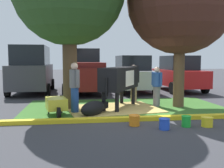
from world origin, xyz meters
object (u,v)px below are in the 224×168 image
Objects in this scene: bucket_orange at (134,120)px; shade_tree_right at (181,1)px; person_handler at (157,86)px; wheelbarrow at (56,104)px; bucket_green at (186,121)px; sedan_red at (179,74)px; sedan_silver at (132,74)px; bucket_blue at (164,124)px; person_visitor_far at (134,82)px; bucket_yellow at (207,122)px; calf_lying at (94,108)px; cow_holstein at (121,78)px; person_visitor_near at (75,86)px; pickup_truck_maroon at (83,72)px; suv_dark_grey at (32,69)px.

shade_tree_right is at bearing 48.50° from bucket_orange.
person_handler is 3.89m from wheelbarrow.
bucket_green reaches higher than bucket_orange.
bucket_orange is at bearing -35.19° from wheelbarrow.
person_handler is 0.34× the size of sedan_red.
bucket_blue is at bearing -96.20° from sedan_silver.
person_handler is 4.85× the size of bucket_orange.
person_visitor_far is 4.85× the size of bucket_yellow.
calf_lying is 0.74× the size of wheelbarrow.
cow_holstein is 1.68× the size of person_visitor_near.
shade_tree_right is 19.68× the size of bucket_green.
shade_tree_right is 20.27× the size of bucket_blue.
cow_holstein is at bearing -76.36° from pickup_truck_maroon.
bucket_blue is (-0.15, -4.41, -0.69)m from person_visitor_far.
pickup_truck_maroon reaches higher than bucket_orange.
sedan_red is at bearing 46.93° from person_visitor_far.
bucket_green is at bearing 15.15° from bucket_blue.
person_visitor_near is at bearing 130.44° from bucket_orange.
shade_tree_right is 3.92× the size of person_handler.
sedan_red reaches higher than person_visitor_far.
person_visitor_far reaches higher than calf_lying.
sedan_silver is at bearing 98.10° from shade_tree_right.
cow_holstein reaches higher than person_handler.
bucket_blue is at bearing -117.49° from shade_tree_right.
bucket_green is at bearing -56.68° from suv_dark_grey.
person_handler is at bearing 15.03° from person_visitor_near.
shade_tree_right is at bearing 9.78° from person_visitor_near.
calf_lying is (-1.09, -1.24, -0.87)m from cow_holstein.
sedan_red is at bearing 44.01° from person_visitor_near.
shade_tree_right is at bearing -56.68° from pickup_truck_maroon.
pickup_truck_maroon is (-1.18, 7.84, 0.96)m from bucket_orange.
bucket_orange is at bearing -54.97° from calf_lying.
suv_dark_grey is at bearing 178.99° from sedan_red.
bucket_orange is at bearing 167.05° from bucket_green.
shade_tree_right is 2.08× the size of cow_holstein.
suv_dark_grey is at bearing 140.27° from shade_tree_right.
person_handler is at bearing 76.27° from bucket_blue.
sedan_red reaches higher than calf_lying.
calf_lying is 2.96m from bucket_green.
person_handler is 3.20m from bucket_yellow.
person_handler is (1.40, 0.04, -0.29)m from cow_holstein.
sedan_red reaches higher than bucket_yellow.
bucket_blue is 0.90× the size of bucket_yellow.
sedan_silver reaches higher than person_visitor_far.
pickup_truck_maroon is at bearing 85.75° from person_visitor_near.
bucket_orange is at bearing -49.56° from person_visitor_near.
bucket_blue is (0.61, -3.19, -0.95)m from cow_holstein.
calf_lying is 0.27× the size of sedan_silver.
wheelbarrow is at bearing -121.90° from sedan_silver.
bucket_orange is at bearing 169.31° from bucket_yellow.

